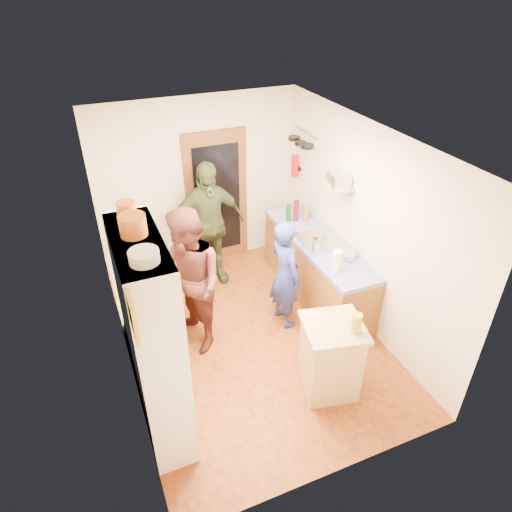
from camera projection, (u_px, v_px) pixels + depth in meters
floor at (251, 339)px, 5.86m from camera, size 3.00×4.00×0.02m
ceiling at (250, 139)px, 4.44m from camera, size 3.00×4.00×0.02m
wall_back at (199, 185)px, 6.71m from camera, size 3.00×0.02×2.60m
wall_front at (347, 378)px, 3.59m from camera, size 3.00×0.02×2.60m
wall_left at (114, 283)px, 4.66m from camera, size 0.02×4.00×2.60m
wall_right at (363, 227)px, 5.64m from camera, size 0.02×4.00×2.60m
door_frame at (217, 199)px, 6.89m from camera, size 0.95×0.06×2.10m
door_glass at (218, 200)px, 6.87m from camera, size 0.70×0.02×1.70m
hutch_body at (153, 342)px, 4.21m from camera, size 0.40×1.20×2.20m
hutch_top_shelf at (137, 242)px, 3.63m from camera, size 0.40×1.14×0.04m
plate_stack at (144, 257)px, 3.32m from camera, size 0.23×0.23×0.09m
orange_pot_a at (133, 225)px, 3.64m from camera, size 0.22×0.22×0.18m
orange_pot_b at (126, 210)px, 3.90m from camera, size 0.17×0.17×0.15m
left_counter_base at (146, 315)px, 5.58m from camera, size 0.60×1.40×0.85m
left_counter_top at (141, 285)px, 5.34m from camera, size 0.64×1.44×0.05m
toaster at (151, 296)px, 5.00m from camera, size 0.24×0.18×0.16m
kettle at (139, 289)px, 5.09m from camera, size 0.16×0.16×0.18m
orange_bowl at (146, 274)px, 5.41m from camera, size 0.25×0.25×0.09m
chopping_board at (134, 257)px, 5.79m from camera, size 0.33×0.27×0.02m
right_counter_base at (317, 270)px, 6.40m from camera, size 0.60×2.20×0.84m
right_counter_top at (319, 243)px, 6.16m from camera, size 0.62×2.22×0.06m
hob at (320, 241)px, 6.11m from camera, size 0.55×0.58×0.04m
pot_on_hob at (320, 239)px, 5.99m from camera, size 0.20×0.20×0.13m
bottle_a at (288, 214)px, 6.52m from camera, size 0.07×0.07×0.27m
bottle_b at (296, 211)px, 6.56m from camera, size 0.09×0.09×0.31m
bottle_c at (306, 212)px, 6.56m from camera, size 0.07×0.07×0.29m
paper_towel at (337, 261)px, 5.49m from camera, size 0.13×0.13×0.27m
mixing_bowl at (346, 255)px, 5.76m from camera, size 0.31×0.31×0.10m
island_base at (330, 359)px, 4.95m from camera, size 0.66×0.66×0.86m
island_top at (334, 327)px, 4.70m from camera, size 0.74×0.74×0.05m
cutting_board at (328, 324)px, 4.73m from camera, size 0.40×0.35×0.02m
oil_jar at (356, 323)px, 4.56m from camera, size 0.13×0.13×0.22m
pan_rail at (305, 133)px, 6.40m from camera, size 0.02×0.65×0.02m
pan_hang_a at (307, 146)px, 6.32m from camera, size 0.18×0.18×0.05m
pan_hang_b at (300, 143)px, 6.48m from camera, size 0.16×0.16×0.05m
pan_hang_c at (294, 138)px, 6.63m from camera, size 0.17×0.17×0.05m
wall_shelf at (338, 186)px, 5.73m from camera, size 0.26×0.42×0.03m
radio at (338, 179)px, 5.68m from camera, size 0.26×0.33×0.15m
ext_bracket at (298, 169)px, 6.87m from camera, size 0.06×0.10×0.04m
fire_extinguisher at (295, 166)px, 6.82m from camera, size 0.11×0.11×0.32m
picture_frame at (133, 317)px, 3.06m from camera, size 0.03×0.25×0.30m
person_hob at (288, 275)px, 5.74m from camera, size 0.42×0.58×1.49m
person_left at (190, 280)px, 5.34m from camera, size 0.90×1.04×1.84m
person_back at (209, 225)px, 6.45m from camera, size 1.12×0.51×1.88m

